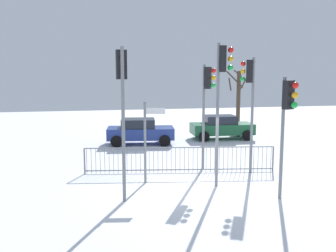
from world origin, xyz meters
TOP-DOWN VIEW (x-y plane):
  - ground_plane at (0.00, 0.00)m, footprint 60.00×60.00m
  - traffic_light_foreground_right at (2.66, 1.88)m, footprint 0.55×0.37m
  - traffic_light_foreground_left at (2.42, -1.52)m, footprint 0.38×0.54m
  - traffic_light_rear_left at (-2.63, -0.44)m, footprint 0.34×0.57m
  - traffic_light_mid_right at (0.92, 0.30)m, footprint 0.54×0.38m
  - traffic_light_mid_left at (1.19, 2.79)m, footprint 0.48×0.45m
  - direction_sign_post at (-1.60, 1.28)m, footprint 0.78×0.19m
  - pedestrian_guard_railing at (-0.05, 2.45)m, footprint 7.74×1.29m
  - car_blue_far at (-0.80, 9.09)m, footprint 3.99×2.35m
  - car_green_near at (4.41, 9.74)m, footprint 3.90×2.14m
  - bare_tree_left at (7.66, 15.01)m, footprint 1.65×1.88m

SIDE VIEW (x-z plane):
  - ground_plane at x=0.00m, z-range 0.00..0.00m
  - pedestrian_guard_railing at x=-0.05m, z-range 0.02..1.09m
  - car_blue_far at x=-0.80m, z-range 0.03..1.50m
  - car_green_near at x=4.41m, z-range 0.03..1.50m
  - direction_sign_post at x=-1.60m, z-range 0.18..3.23m
  - bare_tree_left at x=7.66m, z-range 0.15..4.50m
  - traffic_light_foreground_left at x=2.42m, z-range 0.92..4.86m
  - traffic_light_mid_left at x=1.19m, z-range 1.03..5.45m
  - traffic_light_foreground_right at x=2.66m, z-range 1.09..5.77m
  - traffic_light_rear_left at x=-2.63m, z-range 1.13..5.99m
  - traffic_light_mid_right at x=0.92m, z-range 1.17..6.27m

